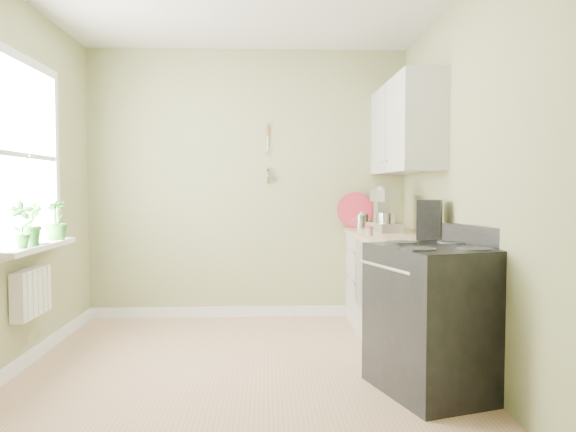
{
  "coord_description": "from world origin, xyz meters",
  "views": [
    {
      "loc": [
        0.19,
        -3.89,
        1.32
      ],
      "look_at": [
        0.36,
        0.55,
        1.09
      ],
      "focal_mm": 35.0,
      "sensor_mm": 36.0,
      "label": 1
    }
  ],
  "objects_px": {
    "kettle": "(361,220)",
    "coffee_maker": "(429,221)",
    "stove": "(436,318)",
    "stand_mixer": "(385,212)"
  },
  "relations": [
    {
      "from": "kettle",
      "to": "coffee_maker",
      "type": "xyz_separation_m",
      "value": [
        0.33,
        -1.16,
        0.06
      ]
    },
    {
      "from": "stove",
      "to": "kettle",
      "type": "xyz_separation_m",
      "value": [
        -0.16,
        1.92,
        0.52
      ]
    },
    {
      "from": "kettle",
      "to": "coffee_maker",
      "type": "distance_m",
      "value": 1.21
    },
    {
      "from": "stand_mixer",
      "to": "coffee_maker",
      "type": "distance_m",
      "value": 0.79
    },
    {
      "from": "kettle",
      "to": "stand_mixer",
      "type": "bearing_deg",
      "value": -69.82
    },
    {
      "from": "stove",
      "to": "coffee_maker",
      "type": "distance_m",
      "value": 0.97
    },
    {
      "from": "kettle",
      "to": "stove",
      "type": "bearing_deg",
      "value": -85.16
    },
    {
      "from": "stove",
      "to": "stand_mixer",
      "type": "relative_size",
      "value": 2.5
    },
    {
      "from": "coffee_maker",
      "to": "stove",
      "type": "bearing_deg",
      "value": -102.59
    },
    {
      "from": "stand_mixer",
      "to": "coffee_maker",
      "type": "bearing_deg",
      "value": -76.21
    }
  ]
}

